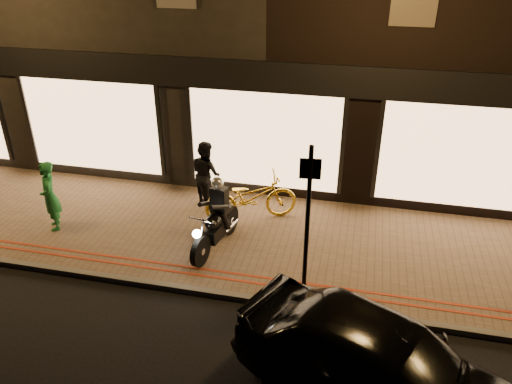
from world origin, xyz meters
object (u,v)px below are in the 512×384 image
at_px(motorcycle, 216,222).
at_px(parked_car, 383,367).
at_px(bicycle_gold, 251,197).
at_px(person_green, 50,196).
at_px(sign_post, 308,219).

distance_m(motorcycle, parked_car, 4.65).
relative_size(motorcycle, parked_car, 0.44).
xyz_separation_m(bicycle_gold, person_green, (-4.21, -1.36, 0.24)).
bearing_deg(bicycle_gold, sign_post, -171.82).
bearing_deg(parked_car, sign_post, 58.80).
bearing_deg(bicycle_gold, motorcycle, 137.98).
relative_size(person_green, parked_car, 0.37).
xyz_separation_m(motorcycle, bicycle_gold, (0.43, 1.31, -0.06)).
height_order(motorcycle, parked_car, motorcycle).
xyz_separation_m(sign_post, bicycle_gold, (-1.58, 2.53, -1.12)).
distance_m(sign_post, bicycle_gold, 3.18).
relative_size(bicycle_gold, person_green, 1.33).
relative_size(motorcycle, sign_post, 0.64).
distance_m(bicycle_gold, person_green, 4.43).
bearing_deg(bicycle_gold, person_green, 84.10).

